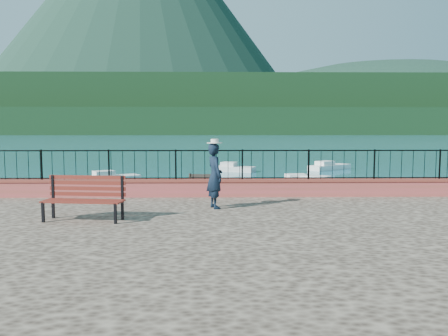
{
  "coord_description": "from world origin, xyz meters",
  "views": [
    {
      "loc": [
        -1.16,
        -10.67,
        3.41
      ],
      "look_at": [
        -0.94,
        2.0,
        2.3
      ],
      "focal_mm": 35.0,
      "sensor_mm": 36.0,
      "label": 1
    }
  ],
  "objects_px": {
    "boat_1": "(326,183)",
    "boat_3": "(112,176)",
    "boat_0": "(184,191)",
    "boat_5": "(330,165)",
    "boat_4": "(235,167)",
    "boat_2": "(305,180)",
    "park_bench": "(84,208)",
    "person": "(215,176)"
  },
  "relations": [
    {
      "from": "boat_0",
      "to": "boat_5",
      "type": "relative_size",
      "value": 0.89
    },
    {
      "from": "boat_1",
      "to": "boat_5",
      "type": "height_order",
      "value": "same"
    },
    {
      "from": "park_bench",
      "to": "boat_0",
      "type": "xyz_separation_m",
      "value": [
        1.63,
        10.89,
        -1.12
      ]
    },
    {
      "from": "boat_0",
      "to": "boat_5",
      "type": "bearing_deg",
      "value": 19.45
    },
    {
      "from": "boat_0",
      "to": "boat_4",
      "type": "distance_m",
      "value": 14.46
    },
    {
      "from": "boat_1",
      "to": "boat_3",
      "type": "height_order",
      "value": "same"
    },
    {
      "from": "boat_1",
      "to": "boat_2",
      "type": "bearing_deg",
      "value": 163.16
    },
    {
      "from": "person",
      "to": "boat_4",
      "type": "relative_size",
      "value": 0.56
    },
    {
      "from": "boat_3",
      "to": "boat_4",
      "type": "relative_size",
      "value": 1.08
    },
    {
      "from": "boat_1",
      "to": "boat_4",
      "type": "xyz_separation_m",
      "value": [
        -4.73,
        11.06,
        0.0
      ]
    },
    {
      "from": "person",
      "to": "boat_3",
      "type": "distance_m",
      "value": 17.67
    },
    {
      "from": "boat_0",
      "to": "boat_2",
      "type": "xyz_separation_m",
      "value": [
        6.89,
        4.46,
        0.0
      ]
    },
    {
      "from": "boat_4",
      "to": "boat_3",
      "type": "bearing_deg",
      "value": -116.43
    },
    {
      "from": "person",
      "to": "boat_4",
      "type": "xyz_separation_m",
      "value": [
        1.53,
        23.37,
        -1.72
      ]
    },
    {
      "from": "park_bench",
      "to": "boat_3",
      "type": "relative_size",
      "value": 0.56
    },
    {
      "from": "park_bench",
      "to": "boat_4",
      "type": "height_order",
      "value": "park_bench"
    },
    {
      "from": "boat_4",
      "to": "boat_5",
      "type": "bearing_deg",
      "value": 33.57
    },
    {
      "from": "boat_0",
      "to": "boat_3",
      "type": "height_order",
      "value": "same"
    },
    {
      "from": "boat_0",
      "to": "boat_5",
      "type": "height_order",
      "value": "same"
    },
    {
      "from": "boat_4",
      "to": "boat_5",
      "type": "height_order",
      "value": "same"
    },
    {
      "from": "park_bench",
      "to": "boat_4",
      "type": "xyz_separation_m",
      "value": [
        4.72,
        25.02,
        -1.12
      ]
    },
    {
      "from": "park_bench",
      "to": "boat_2",
      "type": "distance_m",
      "value": 17.6
    },
    {
      "from": "boat_3",
      "to": "boat_4",
      "type": "xyz_separation_m",
      "value": [
        8.31,
        7.15,
        0.0
      ]
    },
    {
      "from": "boat_2",
      "to": "boat_5",
      "type": "relative_size",
      "value": 0.79
    },
    {
      "from": "boat_0",
      "to": "boat_1",
      "type": "height_order",
      "value": "same"
    },
    {
      "from": "boat_0",
      "to": "boat_1",
      "type": "relative_size",
      "value": 0.9
    },
    {
      "from": "park_bench",
      "to": "boat_5",
      "type": "distance_m",
      "value": 29.59
    },
    {
      "from": "boat_0",
      "to": "boat_2",
      "type": "bearing_deg",
      "value": -1.79
    },
    {
      "from": "boat_2",
      "to": "boat_3",
      "type": "distance_m",
      "value": 12.37
    },
    {
      "from": "boat_4",
      "to": "person",
      "type": "bearing_deg",
      "value": -70.88
    },
    {
      "from": "park_bench",
      "to": "boat_1",
      "type": "xyz_separation_m",
      "value": [
        9.45,
        13.96,
        -1.12
      ]
    },
    {
      "from": "boat_2",
      "to": "boat_3",
      "type": "height_order",
      "value": "same"
    },
    {
      "from": "boat_1",
      "to": "boat_3",
      "type": "distance_m",
      "value": 13.62
    },
    {
      "from": "boat_1",
      "to": "boat_2",
      "type": "height_order",
      "value": "same"
    },
    {
      "from": "boat_3",
      "to": "park_bench",
      "type": "bearing_deg",
      "value": -110.73
    },
    {
      "from": "boat_0",
      "to": "boat_4",
      "type": "bearing_deg",
      "value": 42.96
    },
    {
      "from": "park_bench",
      "to": "boat_0",
      "type": "bearing_deg",
      "value": 88.44
    },
    {
      "from": "park_bench",
      "to": "boat_3",
      "type": "height_order",
      "value": "park_bench"
    },
    {
      "from": "person",
      "to": "boat_1",
      "type": "distance_m",
      "value": 13.92
    },
    {
      "from": "boat_5",
      "to": "boat_4",
      "type": "bearing_deg",
      "value": 153.44
    },
    {
      "from": "boat_1",
      "to": "boat_3",
      "type": "bearing_deg",
      "value": -157.14
    },
    {
      "from": "person",
      "to": "boat_2",
      "type": "bearing_deg",
      "value": -41.12
    }
  ]
}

